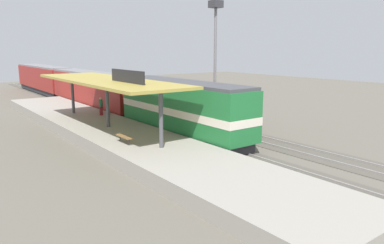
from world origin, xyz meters
The scene contains 12 objects.
ground_plane centered at (2.00, 0.00, 0.00)m, with size 120.00×120.00×0.00m, color #5B564C.
track_near centered at (0.00, 0.00, 0.03)m, with size 3.20×110.00×0.16m.
track_far centered at (4.60, 0.00, 0.03)m, with size 3.20×110.00×0.16m.
platform centered at (-4.60, 0.00, 0.45)m, with size 6.00×44.00×0.90m, color gray.
station_canopy centered at (-4.60, -0.09, 4.53)m, with size 5.20×18.00×4.70m.
platform_bench centered at (-6.00, -5.63, 1.34)m, with size 0.44×1.70×0.50m.
locomotive centered at (0.00, -3.75, 2.41)m, with size 2.93×14.43×4.44m.
passenger_carriage_front centered at (0.00, 14.25, 2.31)m, with size 2.90×20.00×4.24m.
passenger_carriage_rear centered at (0.00, 35.05, 2.31)m, with size 2.90×20.00×4.24m.
freight_car centered at (4.60, 1.13, 1.97)m, with size 2.80×12.00×3.54m.
light_mast centered at (7.80, 1.40, 8.40)m, with size 1.10×1.10×11.70m.
person_waiting centered at (-2.93, 5.24, 1.85)m, with size 0.34×0.34×1.71m.
Camera 1 is at (-16.70, -27.37, 7.07)m, focal length 34.61 mm.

